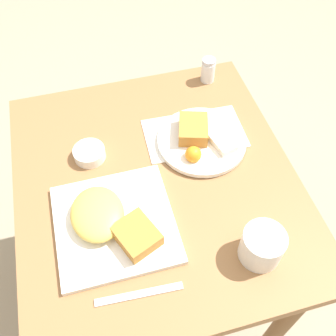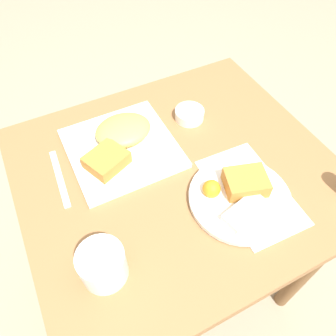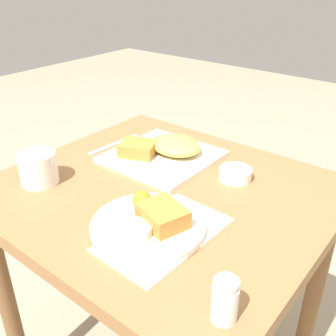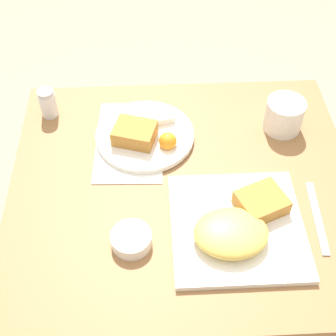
% 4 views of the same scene
% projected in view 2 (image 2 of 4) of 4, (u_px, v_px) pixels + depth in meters
% --- Properties ---
extents(ground_plane, '(8.00, 8.00, 0.00)m').
position_uv_depth(ground_plane, '(174.00, 273.00, 1.43)').
color(ground_plane, gray).
extents(dining_table, '(0.80, 0.72, 0.73)m').
position_uv_depth(dining_table, '(177.00, 193.00, 0.94)').
color(dining_table, olive).
rests_on(dining_table, ground_plane).
extents(menu_card, '(0.17, 0.28, 0.00)m').
position_uv_depth(menu_card, '(250.00, 191.00, 0.80)').
color(menu_card, silver).
rests_on(menu_card, dining_table).
extents(plate_square_near, '(0.28, 0.28, 0.06)m').
position_uv_depth(plate_square_near, '(121.00, 143.00, 0.88)').
color(plate_square_near, white).
rests_on(plate_square_near, dining_table).
extents(plate_oval_far, '(0.24, 0.24, 0.05)m').
position_uv_depth(plate_oval_far, '(240.00, 195.00, 0.78)').
color(plate_oval_far, white).
rests_on(plate_oval_far, menu_card).
extents(sauce_ramekin, '(0.08, 0.08, 0.03)m').
position_uv_depth(sauce_ramekin, '(189.00, 114.00, 0.95)').
color(sauce_ramekin, white).
rests_on(sauce_ramekin, dining_table).
extents(butter_knife, '(0.03, 0.19, 0.00)m').
position_uv_depth(butter_knife, '(60.00, 178.00, 0.83)').
color(butter_knife, silver).
rests_on(butter_knife, dining_table).
extents(coffee_mug, '(0.10, 0.10, 0.08)m').
position_uv_depth(coffee_mug, '(103.00, 265.00, 0.65)').
color(coffee_mug, white).
rests_on(coffee_mug, dining_table).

